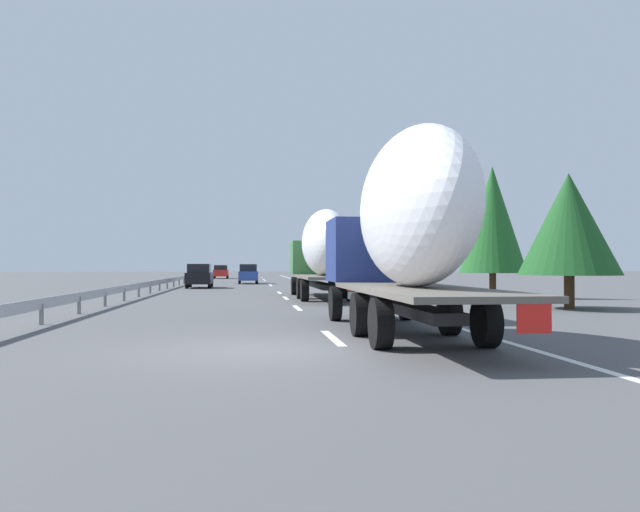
{
  "coord_description": "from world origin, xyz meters",
  "views": [
    {
      "loc": [
        -12.75,
        0.17,
        1.68
      ],
      "look_at": [
        17.25,
        -3.23,
        2.14
      ],
      "focal_mm": 35.88,
      "sensor_mm": 36.0,
      "label": 1
    }
  ],
  "objects_px": {
    "car_blue_sedan": "(248,274)",
    "road_sign": "(340,261)",
    "car_red_compact": "(221,272)",
    "truck_trailing": "(404,225)",
    "truck_lead": "(322,249)",
    "car_black_suv": "(200,276)"
  },
  "relations": [
    {
      "from": "car_red_compact",
      "to": "car_blue_sedan",
      "type": "height_order",
      "value": "car_blue_sedan"
    },
    {
      "from": "car_red_compact",
      "to": "car_blue_sedan",
      "type": "bearing_deg",
      "value": -171.76
    },
    {
      "from": "truck_lead",
      "to": "truck_trailing",
      "type": "xyz_separation_m",
      "value": [
        -17.1,
        0.0,
        0.15
      ]
    },
    {
      "from": "truck_lead",
      "to": "road_sign",
      "type": "distance_m",
      "value": 15.33
    },
    {
      "from": "car_red_compact",
      "to": "road_sign",
      "type": "relative_size",
      "value": 1.58
    },
    {
      "from": "truck_trailing",
      "to": "car_black_suv",
      "type": "bearing_deg",
      "value": 12.25
    },
    {
      "from": "truck_lead",
      "to": "truck_trailing",
      "type": "bearing_deg",
      "value": 180.0
    },
    {
      "from": "car_red_compact",
      "to": "car_blue_sedan",
      "type": "relative_size",
      "value": 1.1
    },
    {
      "from": "car_red_compact",
      "to": "car_blue_sedan",
      "type": "distance_m",
      "value": 24.76
    },
    {
      "from": "car_blue_sedan",
      "to": "road_sign",
      "type": "bearing_deg",
      "value": -152.75
    },
    {
      "from": "truck_lead",
      "to": "truck_trailing",
      "type": "distance_m",
      "value": 17.1
    },
    {
      "from": "truck_trailing",
      "to": "car_red_compact",
      "type": "relative_size",
      "value": 2.62
    },
    {
      "from": "truck_lead",
      "to": "truck_trailing",
      "type": "relative_size",
      "value": 1.04
    },
    {
      "from": "car_black_suv",
      "to": "road_sign",
      "type": "bearing_deg",
      "value": -100.67
    },
    {
      "from": "car_red_compact",
      "to": "car_black_suv",
      "type": "relative_size",
      "value": 1.06
    },
    {
      "from": "truck_trailing",
      "to": "car_blue_sedan",
      "type": "height_order",
      "value": "truck_trailing"
    },
    {
      "from": "road_sign",
      "to": "car_blue_sedan",
      "type": "bearing_deg",
      "value": 27.25
    },
    {
      "from": "road_sign",
      "to": "truck_lead",
      "type": "bearing_deg",
      "value": 168.33
    },
    {
      "from": "truck_trailing",
      "to": "road_sign",
      "type": "bearing_deg",
      "value": -5.52
    },
    {
      "from": "car_blue_sedan",
      "to": "road_sign",
      "type": "height_order",
      "value": "road_sign"
    },
    {
      "from": "truck_lead",
      "to": "car_blue_sedan",
      "type": "bearing_deg",
      "value": 7.5
    },
    {
      "from": "truck_lead",
      "to": "road_sign",
      "type": "xyz_separation_m",
      "value": [
        15.01,
        -3.1,
        -0.47
      ]
    }
  ]
}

